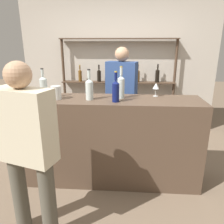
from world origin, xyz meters
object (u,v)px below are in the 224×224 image
object	(u,v)px
counter_bottle_1	(89,88)
server_behind_counter	(121,92)
counter_bottle_2	(121,86)
cork_jar	(56,93)
counter_bottle_0	(116,90)
counter_bottle_3	(44,86)
wine_glass	(156,86)
customer_left	(27,144)

from	to	relation	value
counter_bottle_1	server_behind_counter	world-z (taller)	server_behind_counter
counter_bottle_2	cork_jar	distance (m)	0.78
counter_bottle_0	counter_bottle_1	xyz separation A→B (m)	(-0.31, 0.08, 0.00)
server_behind_counter	counter_bottle_2	bearing A→B (deg)	17.16
counter_bottle_1	counter_bottle_3	bearing A→B (deg)	175.92
counter_bottle_0	wine_glass	world-z (taller)	counter_bottle_0
counter_bottle_1	cork_jar	xyz separation A→B (m)	(-0.40, -0.01, -0.06)
customer_left	server_behind_counter	distance (m)	1.99
cork_jar	customer_left	size ratio (longest dim) A/B	0.10
counter_bottle_1	counter_bottle_3	xyz separation A→B (m)	(-0.56, 0.04, 0.01)
counter_bottle_0	counter_bottle_2	world-z (taller)	counter_bottle_2
wine_glass	customer_left	xyz separation A→B (m)	(-1.19, -1.11, -0.29)
counter_bottle_1	server_behind_counter	size ratio (longest dim) A/B	0.21
server_behind_counter	customer_left	bearing A→B (deg)	-5.70
counter_bottle_3	server_behind_counter	bearing A→B (deg)	45.43
wine_glass	server_behind_counter	distance (m)	0.90
counter_bottle_1	wine_glass	xyz separation A→B (m)	(0.80, 0.23, -0.01)
counter_bottle_1	server_behind_counter	bearing A→B (deg)	70.11
counter_bottle_3	counter_bottle_0	bearing A→B (deg)	-7.64
counter_bottle_0	customer_left	distance (m)	1.11
customer_left	wine_glass	bearing A→B (deg)	-30.18
counter_bottle_1	customer_left	bearing A→B (deg)	-113.62
counter_bottle_0	server_behind_counter	distance (m)	1.07
customer_left	counter_bottle_0	bearing A→B (deg)	-24.26
counter_bottle_0	server_behind_counter	bearing A→B (deg)	88.01
wine_glass	customer_left	bearing A→B (deg)	-136.87
cork_jar	server_behind_counter	world-z (taller)	server_behind_counter
counter_bottle_2	wine_glass	distance (m)	0.45
server_behind_counter	cork_jar	bearing A→B (deg)	-21.53
counter_bottle_3	cork_jar	size ratio (longest dim) A/B	2.25
customer_left	counter_bottle_1	bearing A→B (deg)	-6.93
customer_left	server_behind_counter	bearing A→B (deg)	-5.01
counter_bottle_2	cork_jar	size ratio (longest dim) A/B	2.40
counter_bottle_3	customer_left	world-z (taller)	customer_left
counter_bottle_1	server_behind_counter	distance (m)	1.06
counter_bottle_1	counter_bottle_2	world-z (taller)	counter_bottle_2
wine_glass	cork_jar	size ratio (longest dim) A/B	1.05
cork_jar	counter_bottle_1	bearing A→B (deg)	1.07
wine_glass	server_behind_counter	bearing A→B (deg)	121.22
server_behind_counter	counter_bottle_3	bearing A→B (deg)	-28.57
counter_bottle_3	wine_glass	bearing A→B (deg)	7.77
counter_bottle_0	counter_bottle_1	bearing A→B (deg)	166.13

